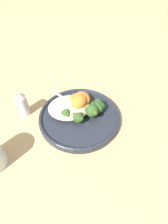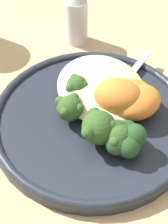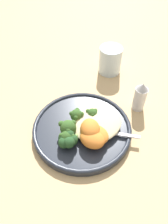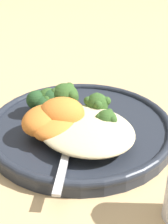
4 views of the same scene
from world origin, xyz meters
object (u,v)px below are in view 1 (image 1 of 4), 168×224
(broccoli_stalk_2, at_px, (92,111))
(kale_tuft, at_px, (98,106))
(spoon, at_px, (69,102))
(broccoli_stalk_3, at_px, (94,107))
(salt_shaker, at_px, (23,103))
(sweet_potato_chunk_2, at_px, (83,98))
(sweet_potato_chunk_3, at_px, (78,101))
(sweet_potato_chunk_1, at_px, (80,102))
(broccoli_stalk_0, at_px, (70,112))
(sweet_potato_chunk_0, at_px, (81,100))
(plate, at_px, (80,116))
(quinoa_mound, at_px, (70,107))
(broccoli_stalk_1, at_px, (79,115))

(broccoli_stalk_2, xyz_separation_m, kale_tuft, (0.02, 0.02, -0.00))
(spoon, bearing_deg, broccoli_stalk_3, -155.91)
(spoon, relative_size, salt_shaker, 1.13)
(sweet_potato_chunk_2, distance_m, sweet_potato_chunk_3, 0.02)
(sweet_potato_chunk_1, bearing_deg, sweet_potato_chunk_3, 108.67)
(broccoli_stalk_0, distance_m, spoon, 0.05)
(sweet_potato_chunk_3, height_order, kale_tuft, kale_tuft)
(sweet_potato_chunk_2, bearing_deg, sweet_potato_chunk_0, -143.79)
(broccoli_stalk_2, xyz_separation_m, sweet_potato_chunk_3, (-0.04, 0.06, -0.01))
(spoon, height_order, salt_shaker, salt_shaker)
(broccoli_stalk_3, distance_m, sweet_potato_chunk_2, 0.05)
(plate, xyz_separation_m, salt_shaker, (-0.18, 0.04, 0.03))
(plate, bearing_deg, broccoli_stalk_2, -9.78)
(quinoa_mound, xyz_separation_m, spoon, (-0.00, 0.03, -0.01))
(broccoli_stalk_3, bearing_deg, sweet_potato_chunk_0, 156.59)
(quinoa_mound, bearing_deg, kale_tuft, -3.88)
(sweet_potato_chunk_1, height_order, salt_shaker, salt_shaker)
(quinoa_mound, bearing_deg, broccoli_stalk_1, -54.94)
(broccoli_stalk_0, bearing_deg, broccoli_stalk_2, 127.31)
(broccoli_stalk_0, bearing_deg, spoon, -130.86)
(sweet_potato_chunk_0, bearing_deg, salt_shaker, -176.80)
(quinoa_mound, bearing_deg, sweet_potato_chunk_2, 34.04)
(broccoli_stalk_3, bearing_deg, broccoli_stalk_1, -130.80)
(plate, relative_size, broccoli_stalk_1, 3.08)
(broccoli_stalk_3, height_order, kale_tuft, same)
(broccoli_stalk_3, distance_m, salt_shaker, 0.23)
(sweet_potato_chunk_0, bearing_deg, sweet_potato_chunk_3, -172.09)
(salt_shaker, bearing_deg, quinoa_mound, -6.09)
(broccoli_stalk_3, bearing_deg, sweet_potato_chunk_2, 148.08)
(sweet_potato_chunk_2, height_order, spoon, sweet_potato_chunk_2)
(broccoli_stalk_2, bearing_deg, broccoli_stalk_3, 106.40)
(quinoa_mound, xyz_separation_m, sweet_potato_chunk_2, (0.05, 0.03, 0.01))
(broccoli_stalk_3, relative_size, sweet_potato_chunk_0, 1.58)
(sweet_potato_chunk_2, distance_m, kale_tuft, 0.06)
(broccoli_stalk_1, distance_m, sweet_potato_chunk_0, 0.07)
(kale_tuft, bearing_deg, spoon, 157.93)
(quinoa_mound, xyz_separation_m, sweet_potato_chunk_1, (0.03, 0.01, 0.01))
(broccoli_stalk_3, relative_size, sweet_potato_chunk_3, 1.32)
(broccoli_stalk_3, relative_size, salt_shaker, 0.98)
(sweet_potato_chunk_3, xyz_separation_m, salt_shaker, (-0.18, -0.01, 0.01))
(sweet_potato_chunk_3, bearing_deg, quinoa_mound, -139.56)
(sweet_potato_chunk_1, distance_m, sweet_potato_chunk_3, 0.02)
(broccoli_stalk_1, distance_m, sweet_potato_chunk_1, 0.05)
(broccoli_stalk_0, distance_m, broccoli_stalk_2, 0.07)
(quinoa_mound, xyz_separation_m, kale_tuft, (0.09, -0.01, 0.01))
(broccoli_stalk_1, height_order, sweet_potato_chunk_2, sweet_potato_chunk_2)
(sweet_potato_chunk_0, height_order, salt_shaker, salt_shaker)
(sweet_potato_chunk_0, xyz_separation_m, salt_shaker, (-0.19, -0.01, 0.01))
(sweet_potato_chunk_3, bearing_deg, plate, -86.53)
(plate, xyz_separation_m, broccoli_stalk_1, (-0.00, -0.02, 0.03))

